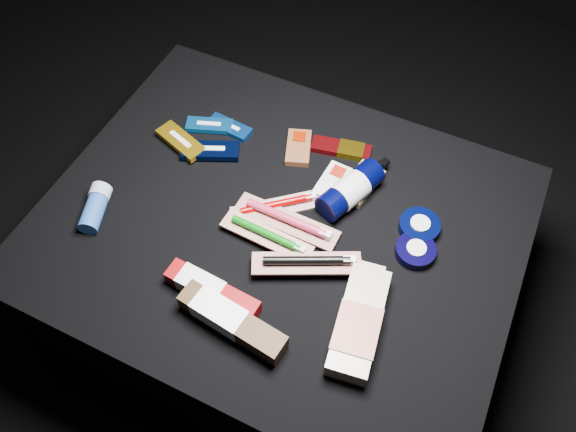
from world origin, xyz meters
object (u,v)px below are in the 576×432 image
at_px(lotion_bottle, 351,190).
at_px(deodorant_stick, 95,207).
at_px(bodywash_bottle, 358,324).
at_px(toothpaste_carton_red, 209,290).

distance_m(lotion_bottle, deodorant_stick, 0.54).
bearing_deg(deodorant_stick, bodywash_bottle, -19.82).
bearing_deg(lotion_bottle, deodorant_stick, -129.74).
xyz_separation_m(lotion_bottle, deodorant_stick, (-0.47, -0.26, -0.01)).
bearing_deg(lotion_bottle, toothpaste_carton_red, -95.13).
height_order(deodorant_stick, toothpaste_carton_red, deodorant_stick).
distance_m(lotion_bottle, bodywash_bottle, 0.30).
relative_size(bodywash_bottle, toothpaste_carton_red, 1.19).
height_order(bodywash_bottle, deodorant_stick, bodywash_bottle).
distance_m(deodorant_stick, toothpaste_carton_red, 0.31).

